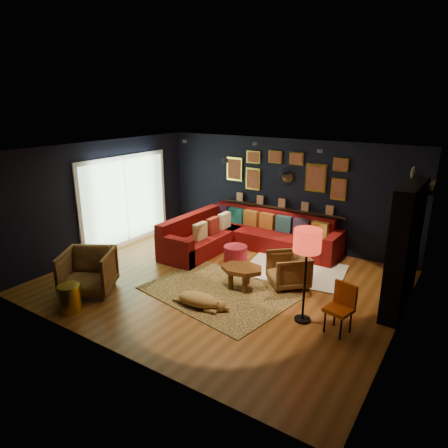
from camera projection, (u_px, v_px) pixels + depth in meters
The scene contains 20 objects.
floor at pixel (222, 282), 7.93m from camera, with size 6.50×6.50×0.00m, color brown.
room_walls at pixel (221, 205), 7.45m from camera, with size 6.50×6.50×6.50m.
sectional at pixel (242, 236), 9.60m from camera, with size 3.41×2.69×0.86m.
ledge at pixel (282, 208), 9.79m from camera, with size 3.20×0.12×0.04m, color black.
gallery_wall at pixel (284, 172), 9.56m from camera, with size 3.15×0.04×1.02m.
sunburst_mirror at pixel (288, 177), 9.54m from camera, with size 0.47×0.16×0.47m.
fireplace at pixel (403, 252), 6.72m from camera, with size 0.31×1.60×2.20m.
deer_head at pixel (420, 187), 6.79m from camera, with size 0.50×0.28×0.45m.
sliding_door at pixel (126, 201), 9.76m from camera, with size 0.06×2.80×2.20m.
ceiling_spots at pixel (244, 148), 7.80m from camera, with size 3.30×2.50×0.06m.
shag_rug at pixel (294, 270), 8.45m from camera, with size 2.04×1.48×0.03m, color white.
leopard_rug at pixel (218, 292), 7.49m from camera, with size 2.61×1.87×0.01m, color tan.
coffee_table at pixel (242, 271), 7.57m from camera, with size 0.92×0.75×0.42m.
pouf at pixel (235, 253), 8.87m from camera, with size 0.52×0.52×0.34m, color maroon.
armchair_left at pixel (88, 270), 7.39m from camera, with size 0.88×0.83×0.91m, color #AB7136.
armchair_right at pixel (288, 268), 7.68m from camera, with size 0.71×0.66×0.73m, color #AB7136.
gold_stool at pixel (70, 298), 6.79m from camera, with size 0.38×0.38×0.48m, color gold.
orange_chair at pixel (341, 304), 6.13m from camera, with size 0.45×0.45×0.79m.
floor_lamp at pixel (307, 245), 6.16m from camera, with size 0.44×0.44×1.58m.
dog at pixel (199, 297), 6.93m from camera, with size 1.09×0.54×0.35m, color #A67D3E, non-canonical shape.
Camera 1 is at (4.00, -6.01, 3.48)m, focal length 32.00 mm.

